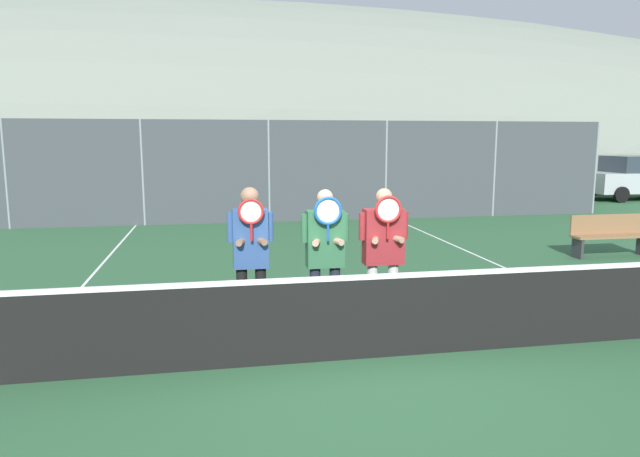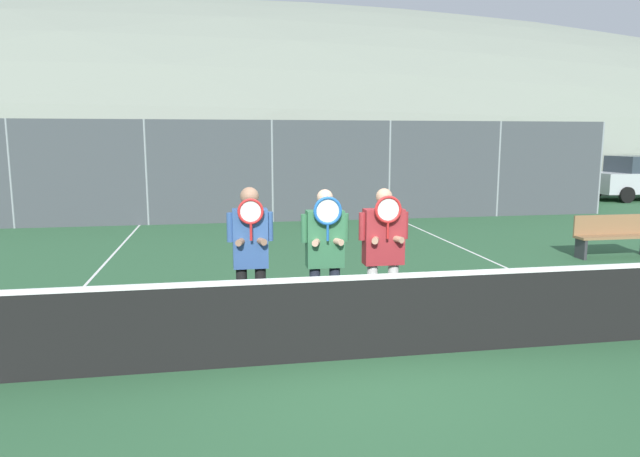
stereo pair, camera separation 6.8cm
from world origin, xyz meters
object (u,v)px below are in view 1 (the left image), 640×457
car_far_left (92,182)px  car_far_right (636,177)px  bench_courtside (610,234)px  player_center_right (383,247)px  car_right_of_center (530,178)px  player_center_left (325,251)px  car_center (396,180)px  car_left_of_center (248,182)px  player_leftmost (251,251)px

car_far_left → car_far_right: bearing=-0.1°
bench_courtside → car_far_left: bearing=140.7°
player_center_right → car_right_of_center: car_right_of_center is taller
player_center_left → car_center: 14.00m
car_left_of_center → car_right_of_center: (10.37, -0.51, 0.06)m
player_center_left → car_left_of_center: size_ratio=0.42×
car_center → car_far_right: size_ratio=1.14×
car_far_left → player_center_right: bearing=-65.8°
player_leftmost → bench_courtside: 8.30m
car_far_left → bench_courtside: car_far_left is taller
car_left_of_center → player_center_right: bearing=-86.4°
car_far_right → car_right_of_center: bearing=-175.1°
player_leftmost → car_center: player_leftmost is taller
car_far_left → car_center: size_ratio=0.94×
car_left_of_center → bench_courtside: size_ratio=2.61×
car_far_left → car_far_right: size_ratio=1.07×
player_center_left → car_far_right: bearing=41.2°
car_far_right → player_center_left: bearing=-138.8°
player_center_right → car_left_of_center: (-0.83, 13.28, -0.17)m
player_center_right → bench_courtside: 6.89m
player_center_left → player_center_right: 0.73m
player_leftmost → car_far_left: size_ratio=0.41×
car_far_right → bench_courtside: car_far_right is taller
car_far_right → player_center_right: bearing=-137.4°
player_leftmost → player_center_left: 0.88m
car_far_right → bench_courtside: 12.84m
player_center_right → car_far_left: 14.49m
car_far_left → car_left_of_center: (5.11, 0.07, -0.07)m
player_center_left → car_far_left: bearing=111.5°
car_far_left → car_far_right: car_far_left is taller
player_center_left → car_right_of_center: 16.41m
player_center_right → car_far_left: size_ratio=0.40×
car_center → car_far_right: car_center is taller
car_right_of_center → car_far_right: car_right_of_center is taller
car_left_of_center → car_center: (5.25, -0.30, 0.01)m
player_center_right → car_left_of_center: size_ratio=0.41×
player_leftmost → player_center_left: size_ratio=1.02×
player_center_left → car_far_left: size_ratio=0.41×
car_right_of_center → player_leftmost: bearing=-131.1°
player_center_left → bench_courtside: (6.60, 3.59, -0.59)m
player_center_right → car_far_right: (14.36, 13.19, -0.18)m
player_center_left → car_far_left: (-5.21, 13.24, -0.09)m
player_center_right → bench_courtside: size_ratio=1.08×
player_center_right → car_right_of_center: (9.53, 12.77, -0.11)m
player_center_right → car_center: 13.72m
player_leftmost → car_far_left: 13.89m
player_leftmost → car_right_of_center: size_ratio=0.45×
player_leftmost → player_center_right: 1.61m
player_center_left → bench_courtside: size_ratio=1.08×
bench_courtside → player_center_right: bearing=-148.8°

